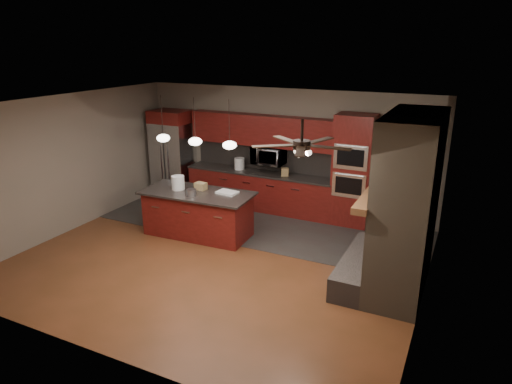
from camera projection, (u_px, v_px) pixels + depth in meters
The scene contains 22 objects.
ground at pixel (220, 258), 8.36m from camera, with size 7.00×7.00×0.00m, color brown.
ceiling at pixel (216, 104), 7.48m from camera, with size 7.00×6.00×0.02m, color white.
back_wall at pixel (284, 150), 10.48m from camera, with size 7.00×0.02×2.80m, color #655E51.
right_wall at pixel (431, 218), 6.48m from camera, with size 0.02×6.00×2.80m, color #655E51.
left_wall at pixel (71, 163), 9.36m from camera, with size 0.02×6.00×2.80m, color #655E51.
slate_tile_patch at pixel (262, 224), 9.90m from camera, with size 7.00×2.40×0.01m, color #2E2C29.
fireplace_column at pixel (402, 210), 7.04m from camera, with size 1.30×2.10×2.80m.
back_cabinetry at pixel (261, 172), 10.62m from camera, with size 3.59×0.64×2.20m.
oven_tower at pixel (353, 171), 9.59m from camera, with size 0.80×0.63×2.38m.
microwave at pixel (269, 155), 10.42m from camera, with size 0.73×0.41×0.50m, color silver.
refrigerator at pixel (173, 154), 11.43m from camera, with size 0.94×0.75×2.18m.
kitchen_island at pixel (198, 213), 9.24m from camera, with size 2.29×1.12×0.92m.
white_bucket at pixel (178, 183), 9.22m from camera, with size 0.26×0.26×0.28m, color silver.
paint_can at pixel (191, 192), 8.88m from camera, with size 0.19×0.19×0.13m, color #A7A6AB.
paint_tray at pixel (227, 192), 9.01m from camera, with size 0.40×0.28×0.04m, color silver.
cardboard_box at pixel (201, 186), 9.23m from camera, with size 0.23×0.17×0.14m, color olive.
counter_bucket at pixel (239, 164), 10.76m from camera, with size 0.24×0.24×0.27m, color silver.
counter_box at pixel (285, 172), 10.24m from camera, with size 0.16×0.12×0.18m, color #92774B.
pendant_left at pixel (163, 138), 9.02m from camera, with size 0.26×0.26×0.92m.
pendant_center at pixel (195, 141), 8.71m from camera, with size 0.26×0.26×0.92m.
pendant_right at pixel (230, 145), 8.40m from camera, with size 0.26×0.26×0.92m.
ceiling_fan at pixel (302, 144), 6.16m from camera, with size 1.27×1.33×0.41m.
Camera 1 is at (3.87, -6.52, 3.78)m, focal length 32.00 mm.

